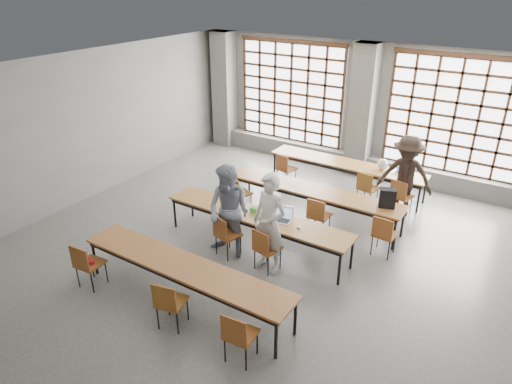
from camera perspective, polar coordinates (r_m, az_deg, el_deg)
floor at (r=8.93m, az=-0.08°, el=-8.68°), size 11.00×11.00×0.00m
ceiling at (r=7.53m, az=-0.10°, el=13.89°), size 11.00×11.00×0.00m
wall_back at (r=12.79m, az=13.57°, el=10.08°), size 10.00×0.00×10.00m
wall_left at (r=11.40m, az=-21.92°, el=7.05°), size 0.00×11.00×11.00m
column_left at (r=14.60m, az=-3.97°, el=12.61°), size 0.60×0.55×3.50m
column_mid at (r=12.53m, az=13.12°, el=9.81°), size 0.60×0.55×3.50m
window_left at (r=13.56m, az=4.40°, el=12.22°), size 3.32×0.12×3.00m
window_right at (r=12.16m, az=23.56°, el=8.60°), size 3.32×0.12×3.00m
sill_ledge at (r=13.08m, az=12.59°, el=3.56°), size 9.80×0.35×0.50m
desk_row_a at (r=11.73m, az=11.20°, el=3.29°), size 4.00×0.70×0.73m
desk_row_b at (r=10.16m, az=7.29°, el=-0.03°), size 4.00×0.70×0.73m
desk_row_c at (r=9.05m, az=0.05°, el=-3.21°), size 4.00×0.70×0.73m
desk_row_d at (r=7.67m, az=-8.95°, el=-9.44°), size 4.00×0.70×0.73m
chair_back_left at (r=11.80m, az=3.63°, el=3.20°), size 0.50×0.50×0.88m
chair_back_mid at (r=11.00m, az=13.66°, el=0.75°), size 0.49×0.50×0.88m
chair_back_right at (r=10.81m, az=17.61°, el=-0.22°), size 0.51×0.51×0.88m
chair_mid_left at (r=10.46m, az=-2.28°, el=0.16°), size 0.53×0.53×0.88m
chair_mid_centre at (r=9.56m, az=7.74°, el=-2.67°), size 0.42×0.43×0.88m
chair_mid_right at (r=9.16m, az=15.67°, el=-4.83°), size 0.43×0.44×0.88m
chair_front_left at (r=8.83m, az=-3.90°, el=-5.05°), size 0.51×0.51×0.88m
chair_front_right at (r=8.39m, az=1.11°, el=-6.77°), size 0.49×0.50×0.88m
chair_near_left at (r=8.50m, az=-20.48°, el=-8.17°), size 0.46×0.46×0.88m
chair_near_mid at (r=7.27m, az=-10.85°, el=-13.15°), size 0.51×0.51×0.88m
chair_near_right at (r=6.62m, az=-2.25°, el=-17.18°), size 0.46×0.46×0.88m
student_male at (r=8.26m, az=1.69°, el=-3.91°), size 0.77×0.57×1.92m
student_female at (r=8.71m, az=-3.39°, el=-2.47°), size 0.93×0.74×1.87m
student_back at (r=10.76m, az=18.17°, el=1.93°), size 1.29×0.84×1.87m
laptop_front at (r=8.83m, az=3.40°, el=-3.12°), size 0.40×0.35×0.26m
laptop_back at (r=11.41m, az=17.80°, el=2.55°), size 0.43×0.39×0.26m
mouse at (r=8.59m, az=5.34°, el=-4.41°), size 0.12×0.10×0.04m
green_box at (r=9.08m, az=0.06°, el=-2.32°), size 0.25×0.10×0.09m
phone at (r=8.86m, az=0.68°, el=-3.37°), size 0.14×0.09×0.01m
paper_sheet_a at (r=10.41m, az=4.47°, el=1.17°), size 0.33×0.25×0.00m
paper_sheet_b at (r=10.21m, az=5.67°, el=0.59°), size 0.36×0.32×0.00m
backpack at (r=9.60m, az=16.10°, el=-0.73°), size 0.37×0.30×0.40m
plastic_bag at (r=11.44m, az=15.55°, el=3.35°), size 0.31×0.27×0.29m
red_pouch at (r=8.56m, az=-20.07°, el=-8.13°), size 0.21×0.12×0.06m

